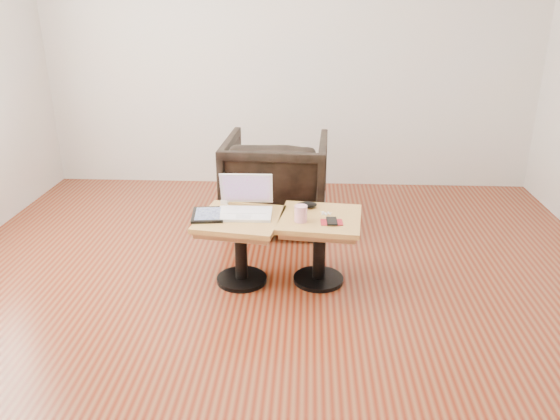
{
  "coord_description": "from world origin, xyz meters",
  "views": [
    {
      "loc": [
        0.18,
        -2.8,
        1.73
      ],
      "look_at": [
        0.02,
        0.27,
        0.5
      ],
      "focal_mm": 35.0,
      "sensor_mm": 36.0,
      "label": 1
    }
  ],
  "objects_px": {
    "laptop": "(245,205)",
    "striped_cup": "(301,214)",
    "side_table_left": "(241,233)",
    "side_table_right": "(320,233)",
    "armchair": "(276,181)"
  },
  "relations": [
    {
      "from": "side_table_right",
      "to": "striped_cup",
      "type": "height_order",
      "value": "striped_cup"
    },
    {
      "from": "side_table_left",
      "to": "laptop",
      "type": "height_order",
      "value": "laptop"
    },
    {
      "from": "side_table_right",
      "to": "striped_cup",
      "type": "bearing_deg",
      "value": -140.58
    },
    {
      "from": "side_table_left",
      "to": "striped_cup",
      "type": "height_order",
      "value": "striped_cup"
    },
    {
      "from": "laptop",
      "to": "striped_cup",
      "type": "relative_size",
      "value": 3.4
    },
    {
      "from": "striped_cup",
      "to": "armchair",
      "type": "relative_size",
      "value": 0.13
    },
    {
      "from": "side_table_right",
      "to": "laptop",
      "type": "relative_size",
      "value": 1.6
    },
    {
      "from": "laptop",
      "to": "side_table_left",
      "type": "bearing_deg",
      "value": -108.44
    },
    {
      "from": "side_table_right",
      "to": "armchair",
      "type": "distance_m",
      "value": 0.98
    },
    {
      "from": "striped_cup",
      "to": "side_table_left",
      "type": "bearing_deg",
      "value": 172.29
    },
    {
      "from": "laptop",
      "to": "striped_cup",
      "type": "distance_m",
      "value": 0.37
    },
    {
      "from": "side_table_left",
      "to": "laptop",
      "type": "xyz_separation_m",
      "value": [
        0.02,
        0.08,
        0.16
      ]
    },
    {
      "from": "side_table_right",
      "to": "striped_cup",
      "type": "xyz_separation_m",
      "value": [
        -0.12,
        -0.08,
        0.16
      ]
    },
    {
      "from": "laptop",
      "to": "striped_cup",
      "type": "bearing_deg",
      "value": -21.06
    },
    {
      "from": "side_table_right",
      "to": "laptop",
      "type": "bearing_deg",
      "value": -180.0
    }
  ]
}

